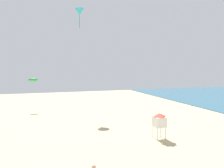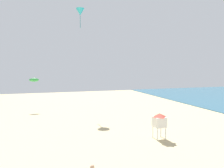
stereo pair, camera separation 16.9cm
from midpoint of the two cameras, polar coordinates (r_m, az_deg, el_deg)
The scene contains 3 objects.
lifeguard_stand at distance 20.88m, azimuth 12.95°, elevation -9.94°, with size 1.10×1.10×2.55m.
kite_cyan_delta at distance 36.05m, azimuth -9.30°, elevation 19.41°, with size 1.39×1.39×3.15m.
kite_green_parafoil at distance 36.26m, azimuth -21.45°, elevation 1.08°, with size 1.53×0.43×0.60m.
Camera 1 is at (0.11, -0.81, 6.95)m, focal length 32.47 mm.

